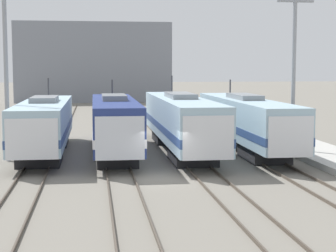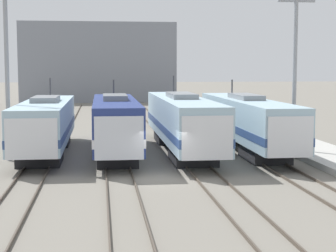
{
  "view_description": "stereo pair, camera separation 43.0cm",
  "coord_description": "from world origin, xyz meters",
  "px_view_note": "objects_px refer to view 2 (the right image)",
  "views": [
    {
      "loc": [
        -3.74,
        -29.42,
        5.95
      ],
      "look_at": [
        0.71,
        4.07,
        2.41
      ],
      "focal_mm": 60.0,
      "sensor_mm": 36.0,
      "label": 1
    },
    {
      "loc": [
        -3.31,
        -29.47,
        5.95
      ],
      "look_at": [
        0.71,
        4.07,
        2.41
      ],
      "focal_mm": 60.0,
      "sensor_mm": 36.0,
      "label": 2
    }
  ],
  "objects_px": {
    "locomotive_far_left": "(45,125)",
    "catenary_tower_right": "(295,64)",
    "locomotive_far_right": "(247,122)",
    "locomotive_center_left": "(115,124)",
    "catenary_tower_left": "(7,64)",
    "locomotive_center_right": "(182,122)"
  },
  "relations": [
    {
      "from": "locomotive_far_left",
      "to": "catenary_tower_left",
      "type": "xyz_separation_m",
      "value": [
        -2.08,
        -2.33,
        4.11
      ]
    },
    {
      "from": "locomotive_center_left",
      "to": "locomotive_far_right",
      "type": "xyz_separation_m",
      "value": [
        9.46,
        1.34,
        -0.04
      ]
    },
    {
      "from": "locomotive_far_left",
      "to": "catenary_tower_right",
      "type": "distance_m",
      "value": 17.36
    },
    {
      "from": "locomotive_far_left",
      "to": "locomotive_center_left",
      "type": "relative_size",
      "value": 1.03
    },
    {
      "from": "locomotive_far_right",
      "to": "catenary_tower_right",
      "type": "distance_m",
      "value": 5.49
    },
    {
      "from": "catenary_tower_left",
      "to": "catenary_tower_right",
      "type": "xyz_separation_m",
      "value": [
        18.78,
        0.0,
        0.0
      ]
    },
    {
      "from": "catenary_tower_left",
      "to": "locomotive_far_right",
      "type": "bearing_deg",
      "value": 9.32
    },
    {
      "from": "locomotive_far_left",
      "to": "locomotive_far_right",
      "type": "distance_m",
      "value": 14.2
    },
    {
      "from": "locomotive_center_right",
      "to": "catenary_tower_right",
      "type": "relative_size",
      "value": 1.69
    },
    {
      "from": "locomotive_center_right",
      "to": "locomotive_center_left",
      "type": "bearing_deg",
      "value": -166.29
    },
    {
      "from": "locomotive_center_left",
      "to": "catenary_tower_right",
      "type": "height_order",
      "value": "catenary_tower_right"
    },
    {
      "from": "catenary_tower_left",
      "to": "catenary_tower_right",
      "type": "relative_size",
      "value": 1.0
    },
    {
      "from": "locomotive_far_left",
      "to": "locomotive_center_right",
      "type": "bearing_deg",
      "value": 0.93
    },
    {
      "from": "locomotive_center_right",
      "to": "locomotive_far_left",
      "type": "bearing_deg",
      "value": -179.07
    },
    {
      "from": "locomotive_far_left",
      "to": "locomotive_center_right",
      "type": "xyz_separation_m",
      "value": [
        9.46,
        0.15,
        0.09
      ]
    },
    {
      "from": "locomotive_far_left",
      "to": "catenary_tower_left",
      "type": "bearing_deg",
      "value": -131.67
    },
    {
      "from": "locomotive_far_left",
      "to": "locomotive_center_left",
      "type": "bearing_deg",
      "value": -11.93
    },
    {
      "from": "locomotive_far_left",
      "to": "locomotive_far_right",
      "type": "height_order",
      "value": "locomotive_far_left"
    },
    {
      "from": "catenary_tower_left",
      "to": "locomotive_far_left",
      "type": "bearing_deg",
      "value": 48.33
    },
    {
      "from": "locomotive_far_left",
      "to": "catenary_tower_right",
      "type": "relative_size",
      "value": 1.44
    },
    {
      "from": "locomotive_center_left",
      "to": "catenary_tower_left",
      "type": "distance_m",
      "value": 8.03
    },
    {
      "from": "catenary_tower_right",
      "to": "locomotive_far_left",
      "type": "bearing_deg",
      "value": 172.05
    }
  ]
}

